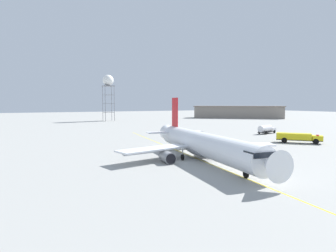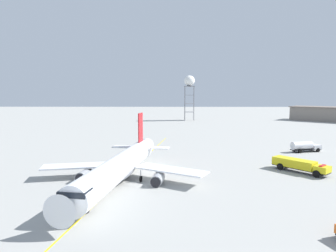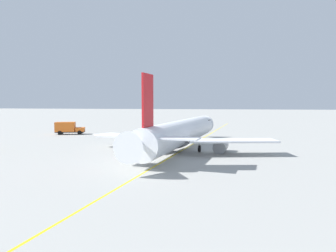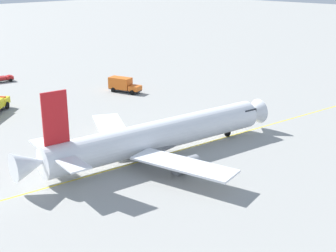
% 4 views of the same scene
% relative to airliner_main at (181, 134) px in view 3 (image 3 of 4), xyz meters
% --- Properties ---
extents(ground_plane, '(600.00, 600.00, 0.00)m').
position_rel_airliner_main_xyz_m(ground_plane, '(1.42, -0.13, -2.77)').
color(ground_plane, '#9E9E99').
extents(airliner_main, '(40.60, 31.23, 11.59)m').
position_rel_airliner_main_xyz_m(airliner_main, '(0.00, 0.00, 0.00)').
color(airliner_main, white).
rests_on(airliner_main, ground_plane).
extents(catering_truck_truck, '(4.32, 7.46, 3.10)m').
position_rel_airliner_main_xyz_m(catering_truck_truck, '(-19.79, -31.18, -1.11)').
color(catering_truck_truck, '#232326').
rests_on(catering_truck_truck, ground_plane).
extents(taxiway_centreline, '(119.22, 16.56, 0.01)m').
position_rel_airliner_main_xyz_m(taxiway_centreline, '(-6.43, 1.21, -2.76)').
color(taxiway_centreline, yellow).
rests_on(taxiway_centreline, ground_plane).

